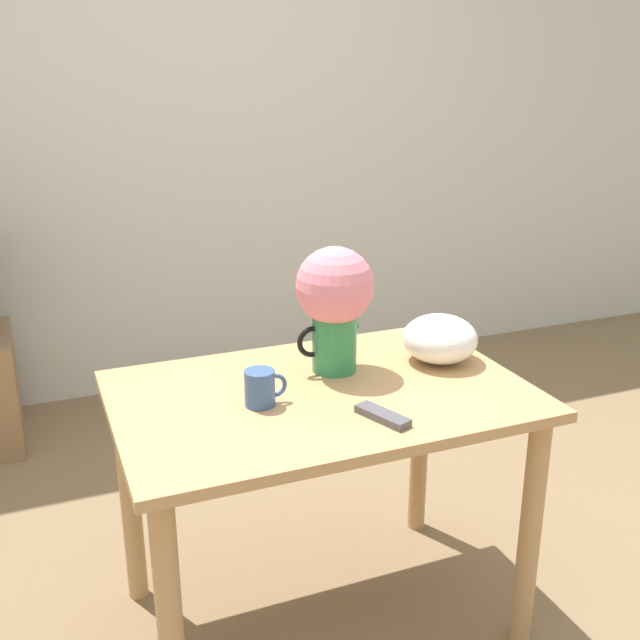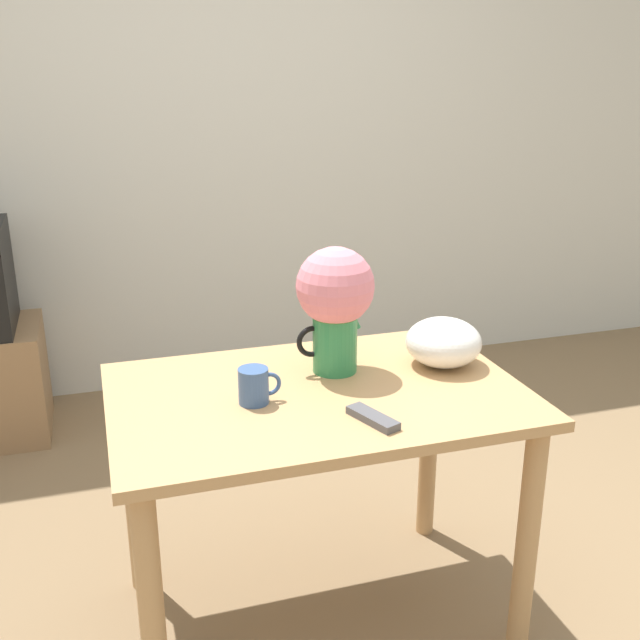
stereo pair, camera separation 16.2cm
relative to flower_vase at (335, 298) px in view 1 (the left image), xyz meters
The scene contains 7 objects.
ground_plane 0.97m from the flower_vase, 74.30° to the right, with size 12.00×12.00×0.00m, color #7F6647.
wall_back 1.85m from the flower_vase, 88.90° to the left, with size 8.00×0.05×2.60m.
table 0.37m from the flower_vase, 126.86° to the right, with size 1.11×0.73×0.75m.
flower_vase is the anchor object (origin of this frame).
coffee_mug 0.35m from the flower_vase, 151.65° to the right, with size 0.11×0.08×0.10m.
white_bowl 0.35m from the flower_vase, ahead, with size 0.22×0.22×0.14m.
remote_control 0.40m from the flower_vase, 92.19° to the right, with size 0.10×0.16×0.02m.
Camera 1 is at (-0.82, -1.71, 1.58)m, focal length 42.00 mm.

